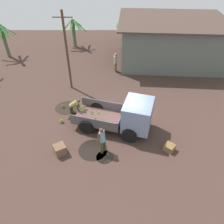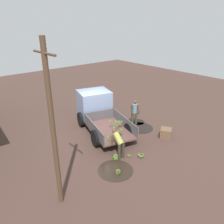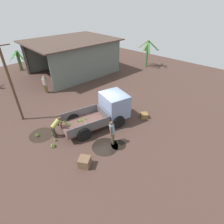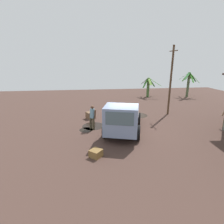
# 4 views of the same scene
# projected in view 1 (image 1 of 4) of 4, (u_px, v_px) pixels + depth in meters

# --- Properties ---
(ground) EXTENTS (36.00, 36.00, 0.00)m
(ground) POSITION_uv_depth(u_px,v_px,m) (120.00, 124.00, 13.61)
(ground) COLOR #46312A
(mud_patch_0) EXTENTS (1.56, 1.56, 0.01)m
(mud_patch_0) POSITION_uv_depth(u_px,v_px,m) (67.00, 108.00, 14.88)
(mud_patch_0) COLOR black
(mud_patch_0) RESTS_ON ground
(mud_patch_1) EXTENTS (1.59, 1.59, 0.01)m
(mud_patch_1) POSITION_uv_depth(u_px,v_px,m) (93.00, 150.00, 11.89)
(mud_patch_1) COLOR black
(mud_patch_1) RESTS_ON ground
(mud_patch_2) EXTENTS (0.91, 0.91, 0.01)m
(mud_patch_2) POSITION_uv_depth(u_px,v_px,m) (105.00, 157.00, 11.50)
(mud_patch_2) COLOR black
(mud_patch_2) RESTS_ON ground
(cargo_truck) EXTENTS (4.91, 3.08, 2.05)m
(cargo_truck) POSITION_uv_depth(u_px,v_px,m) (130.00, 116.00, 12.51)
(cargo_truck) COLOR brown
(cargo_truck) RESTS_ON ground
(warehouse_shed) EXTENTS (9.88, 7.97, 3.69)m
(warehouse_shed) POSITION_uv_depth(u_px,v_px,m) (178.00, 31.00, 19.17)
(warehouse_shed) COLOR slate
(warehouse_shed) RESTS_ON ground
(utility_pole) EXTENTS (1.30, 0.16, 5.63)m
(utility_pole) POSITION_uv_depth(u_px,v_px,m) (67.00, 52.00, 15.14)
(utility_pole) COLOR #4E3625
(utility_pole) RESTS_ON ground
(banana_palm_0) EXTENTS (2.59, 2.27, 2.82)m
(banana_palm_0) POSITION_uv_depth(u_px,v_px,m) (74.00, 32.00, 22.51)
(banana_palm_0) COLOR #5E6C49
(banana_palm_0) RESTS_ON ground
(banana_palm_3) EXTENTS (2.47, 2.26, 3.07)m
(banana_palm_3) POSITION_uv_depth(u_px,v_px,m) (4.00, 40.00, 20.35)
(banana_palm_3) COLOR #4D5E3C
(banana_palm_3) RESTS_ON ground
(banana_palm_4) EXTENTS (2.38, 2.25, 2.34)m
(banana_palm_4) POSITION_uv_depth(u_px,v_px,m) (124.00, 28.00, 24.39)
(banana_palm_4) COLOR #455C2C
(banana_palm_4) RESTS_ON ground
(person_foreground_visitor) EXTENTS (0.53, 0.51, 1.63)m
(person_foreground_visitor) POSITION_uv_depth(u_px,v_px,m) (102.00, 139.00, 11.28)
(person_foreground_visitor) COLOR #453F2B
(person_foreground_visitor) RESTS_ON ground
(person_worker_loading) EXTENTS (0.76, 0.58, 1.31)m
(person_worker_loading) POSITION_uv_depth(u_px,v_px,m) (74.00, 106.00, 13.76)
(person_worker_loading) COLOR #363024
(person_worker_loading) RESTS_ON ground
(person_bystander_near_shed) EXTENTS (0.34, 0.66, 1.64)m
(person_bystander_near_shed) POSITION_uv_depth(u_px,v_px,m) (116.00, 62.00, 18.45)
(person_bystander_near_shed) COLOR brown
(person_bystander_near_shed) RESTS_ON ground
(banana_bunch_on_ground_0) EXTENTS (0.17, 0.17, 0.15)m
(banana_bunch_on_ground_0) POSITION_uv_depth(u_px,v_px,m) (69.00, 118.00, 13.91)
(banana_bunch_on_ground_0) COLOR #4D4632
(banana_bunch_on_ground_0) RESTS_ON ground
(banana_bunch_on_ground_1) EXTENTS (0.28, 0.29, 0.22)m
(banana_bunch_on_ground_1) POSITION_uv_depth(u_px,v_px,m) (61.00, 121.00, 13.59)
(banana_bunch_on_ground_1) COLOR #433C2B
(banana_bunch_on_ground_1) RESTS_ON ground
(banana_bunch_on_ground_2) EXTENTS (0.30, 0.30, 0.24)m
(banana_bunch_on_ground_2) POSITION_uv_depth(u_px,v_px,m) (74.00, 111.00, 14.37)
(banana_bunch_on_ground_2) COLOR #47402E
(banana_bunch_on_ground_2) RESTS_ON ground
(banana_bunch_on_ground_3) EXTENTS (0.24, 0.24, 0.19)m
(banana_bunch_on_ground_3) POSITION_uv_depth(u_px,v_px,m) (63.00, 106.00, 14.87)
(banana_bunch_on_ground_3) COLOR brown
(banana_bunch_on_ground_3) RESTS_ON ground
(wooden_crate_0) EXTENTS (0.79, 0.79, 0.54)m
(wooden_crate_0) POSITION_uv_depth(u_px,v_px,m) (60.00, 149.00, 11.57)
(wooden_crate_0) COLOR brown
(wooden_crate_0) RESTS_ON ground
(wooden_crate_1) EXTENTS (0.72, 0.72, 0.36)m
(wooden_crate_1) POSITION_uv_depth(u_px,v_px,m) (169.00, 147.00, 11.80)
(wooden_crate_1) COLOR brown
(wooden_crate_1) RESTS_ON ground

